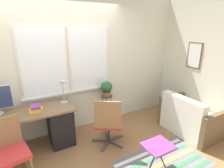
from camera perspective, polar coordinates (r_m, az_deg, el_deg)
name	(u,v)px	position (r m, az deg, el deg)	size (l,w,h in m)	color
ground_plane	(75,147)	(3.41, -11.97, -19.57)	(14.00, 14.00, 0.00)	olive
wall_back_with_window	(60,67)	(3.45, -16.66, 5.44)	(9.00, 0.12, 2.70)	beige
wall_right_with_picture	(186,60)	(4.34, 23.10, 7.20)	(0.08, 9.00, 2.70)	beige
desk	(16,134)	(3.37, -28.76, -14.06)	(1.91, 0.59, 0.73)	brown
mouse	(12,117)	(3.13, -29.95, -9.26)	(0.04, 0.07, 0.03)	black
desk_lamp	(63,87)	(3.26, -15.75, -1.09)	(0.14, 0.14, 0.44)	#ADADB2
book_stack	(36,109)	(3.15, -23.61, -7.48)	(0.22, 0.19, 0.11)	yellow
desk_chair_wooden	(10,149)	(2.88, -30.25, -17.97)	(0.48, 0.49, 0.90)	olive
office_chair_swivel	(108,122)	(3.16, -1.20, -12.23)	(0.64, 0.65, 0.93)	#47474C
couch_loveseat	(189,119)	(3.94, 23.77, -10.43)	(0.72, 1.11, 0.80)	white
plant_stand	(107,100)	(3.76, -1.75, -5.14)	(0.24, 0.24, 0.67)	#333338
potted_plant	(107,88)	(3.67, -1.79, -1.35)	(0.24, 0.24, 0.31)	brown
floor_rug_striped	(163,164)	(3.14, 16.29, -23.68)	(1.46, 0.85, 0.01)	slate
folding_stool	(158,147)	(2.78, 14.81, -19.38)	(0.42, 0.35, 0.44)	#93337A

